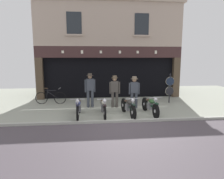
% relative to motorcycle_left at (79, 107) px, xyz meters
% --- Properties ---
extents(ground, '(21.26, 22.00, 0.18)m').
position_rel_motorcycle_left_xyz_m(ground, '(1.80, -2.01, -0.48)').
color(ground, '#979B8B').
extents(shop_facade, '(9.56, 4.42, 6.20)m').
position_rel_motorcycle_left_xyz_m(shop_facade, '(1.80, 5.99, 1.26)').
color(shop_facade, black).
rests_on(shop_facade, ground).
extents(motorcycle_left, '(0.62, 2.03, 0.94)m').
position_rel_motorcycle_left_xyz_m(motorcycle_left, '(0.00, 0.00, 0.00)').
color(motorcycle_left, black).
rests_on(motorcycle_left, ground).
extents(motorcycle_center_left, '(0.62, 2.08, 0.92)m').
position_rel_motorcycle_left_xyz_m(motorcycle_center_left, '(1.10, 0.05, -0.01)').
color(motorcycle_center_left, black).
rests_on(motorcycle_center_left, ground).
extents(motorcycle_center, '(0.62, 1.99, 0.92)m').
position_rel_motorcycle_left_xyz_m(motorcycle_center, '(2.22, -0.05, -0.01)').
color(motorcycle_center, black).
rests_on(motorcycle_center, ground).
extents(motorcycle_center_right, '(0.62, 2.01, 0.92)m').
position_rel_motorcycle_left_xyz_m(motorcycle_center_right, '(3.26, 0.06, -0.01)').
color(motorcycle_center_right, black).
rests_on(motorcycle_center_right, ground).
extents(salesman_left, '(0.56, 0.34, 1.79)m').
position_rel_motorcycle_left_xyz_m(salesman_left, '(0.51, 1.76, 0.56)').
color(salesman_left, '#3D424C').
rests_on(salesman_left, ground).
extents(shopkeeper_center, '(0.56, 0.36, 1.68)m').
position_rel_motorcycle_left_xyz_m(shopkeeper_center, '(1.80, 1.60, 0.50)').
color(shopkeeper_center, '#47423D').
rests_on(shopkeeper_center, ground).
extents(salesman_right, '(0.56, 0.37, 1.65)m').
position_rel_motorcycle_left_xyz_m(salesman_right, '(2.78, 1.35, 0.49)').
color(salesman_right, '#3D424C').
rests_on(salesman_right, ground).
extents(tyre_sign_pole, '(0.51, 0.06, 1.71)m').
position_rel_motorcycle_left_xyz_m(tyre_sign_pole, '(5.09, 2.36, 0.52)').
color(tyre_sign_pole, '#232328').
rests_on(tyre_sign_pole, ground).
extents(advert_board_near, '(0.73, 0.03, 0.97)m').
position_rel_motorcycle_left_xyz_m(advert_board_near, '(-0.11, 4.37, 1.27)').
color(advert_board_near, beige).
extents(advert_board_far, '(0.83, 0.03, 1.06)m').
position_rel_motorcycle_left_xyz_m(advert_board_far, '(-1.02, 4.37, 1.36)').
color(advert_board_far, beige).
extents(leaning_bicycle, '(1.74, 0.50, 0.93)m').
position_rel_motorcycle_left_xyz_m(leaning_bicycle, '(-1.74, 2.79, -0.07)').
color(leaning_bicycle, black).
rests_on(leaning_bicycle, ground).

